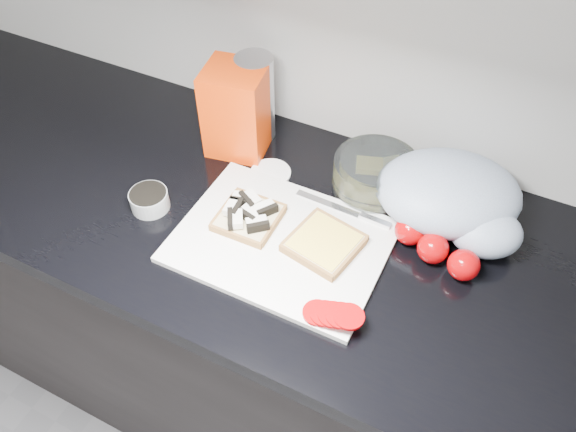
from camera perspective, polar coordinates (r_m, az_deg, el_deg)
The scene contains 14 objects.
base_cabinet at distance 1.51m, azimuth 1.44°, elevation -13.02°, with size 3.50×0.60×0.86m, color black.
countertop at distance 1.14m, azimuth 1.86°, elevation -1.83°, with size 3.50×0.64×0.04m, color black.
cutting_board at distance 1.09m, azimuth -0.70°, elevation -2.60°, with size 0.40×0.30×0.01m, color white.
bread_left at distance 1.11m, azimuth -4.04°, elevation 0.06°, with size 0.12×0.12×0.04m.
bread_right at distance 1.07m, azimuth 3.70°, elevation -2.79°, with size 0.15×0.15×0.02m.
tomato_slices at distance 0.98m, azimuth 4.60°, elevation -9.96°, with size 0.12×0.07×0.02m.
knife at distance 1.14m, azimuth 6.79°, elevation 0.27°, with size 0.21×0.02×0.01m.
seed_tub at distance 1.18m, azimuth -13.92°, elevation 1.67°, with size 0.08×0.08×0.04m.
tub_lid at distance 1.23m, azimuth -1.78°, elevation 4.41°, with size 0.09×0.09×0.01m, color white.
glass_bowl at distance 1.19m, azimuth 8.86°, elevation 4.13°, with size 0.18×0.18×0.07m.
bread_bag at distance 1.24m, azimuth -5.19°, elevation 10.66°, with size 0.13×0.12×0.20m, color #F02304.
steel_canister at distance 1.28m, azimuth -3.32°, elevation 11.86°, with size 0.08×0.08×0.20m, color silver.
grocery_bag at distance 1.14m, azimuth 16.46°, elevation 1.78°, with size 0.34×0.31×0.12m.
whole_tomatoes at distance 1.09m, azimuth 14.71°, elevation -3.12°, with size 0.17×0.10×0.06m.
Camera 1 is at (0.30, 0.52, 1.74)m, focal length 35.00 mm.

